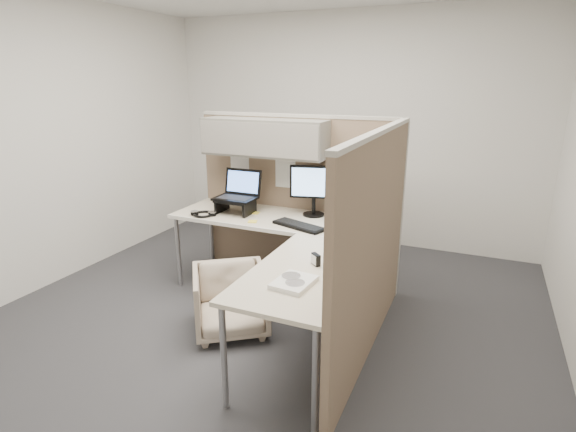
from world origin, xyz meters
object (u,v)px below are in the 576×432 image
at_px(keyboard, 299,226).
at_px(office_chair, 230,297).
at_px(desk, 285,240).
at_px(monitor_left, 314,186).

bearing_deg(keyboard, office_chair, -99.31).
height_order(desk, monitor_left, monitor_left).
xyz_separation_m(office_chair, monitor_left, (0.32, 0.99, 0.72)).
relative_size(office_chair, monitor_left, 1.24).
height_order(office_chair, monitor_left, monitor_left).
relative_size(desk, monitor_left, 4.29).
height_order(monitor_left, keyboard, monitor_left).
distance_m(desk, monitor_left, 0.68).
bearing_deg(keyboard, monitor_left, 109.95).
bearing_deg(monitor_left, desk, -106.89).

